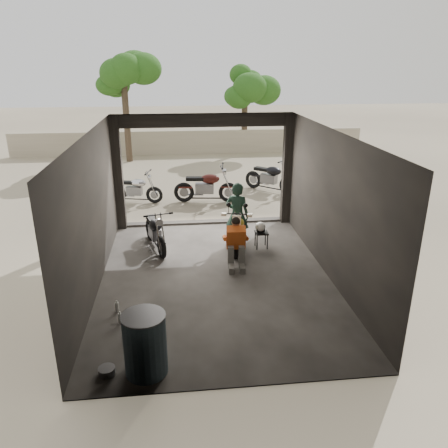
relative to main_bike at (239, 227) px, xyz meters
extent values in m
plane|color=#7A6D56|center=(-0.74, -1.61, -0.56)|extent=(80.00, 80.00, 0.00)
cube|color=#2D2B28|center=(-0.74, -1.61, -0.55)|extent=(5.00, 7.00, 0.02)
plane|color=black|center=(-0.74, -1.61, 2.64)|extent=(7.00, 7.00, 0.00)
cube|color=black|center=(-0.74, -5.11, 1.04)|extent=(5.00, 0.02, 3.20)
cube|color=black|center=(-3.24, -1.61, 1.04)|extent=(0.02, 7.00, 3.20)
cube|color=black|center=(1.76, -1.61, 1.04)|extent=(0.02, 7.00, 3.20)
cube|color=black|center=(-3.12, 1.77, 1.04)|extent=(0.24, 0.24, 3.20)
cube|color=black|center=(1.64, 1.77, 1.04)|extent=(0.24, 0.24, 3.20)
cube|color=black|center=(-0.74, 1.81, 2.46)|extent=(5.00, 0.16, 0.36)
cube|color=#2D2B28|center=(-0.74, 1.89, -0.52)|extent=(5.00, 0.25, 0.08)
cube|color=gray|center=(-0.74, 12.39, 0.04)|extent=(18.00, 0.30, 1.20)
cylinder|color=#382B1E|center=(-3.74, 10.89, 1.23)|extent=(0.30, 0.30, 3.58)
ellipsoid|color=#1E4C14|center=(-3.74, 10.89, 3.47)|extent=(2.20, 2.20, 3.14)
cylinder|color=#382B1E|center=(2.06, 12.39, 1.04)|extent=(0.30, 0.30, 3.20)
ellipsoid|color=#1E4C14|center=(2.06, 12.39, 3.04)|extent=(2.20, 2.20, 2.80)
imported|color=black|center=(-0.02, 0.12, 0.29)|extent=(0.74, 0.64, 1.71)
cube|color=black|center=(0.58, -0.08, -0.13)|extent=(0.32, 0.32, 0.04)
cylinder|color=black|center=(0.44, -0.21, -0.35)|extent=(0.03, 0.03, 0.43)
cylinder|color=black|center=(0.71, -0.21, -0.35)|extent=(0.03, 0.03, 0.43)
cylinder|color=black|center=(0.44, 0.05, -0.35)|extent=(0.03, 0.03, 0.43)
cylinder|color=black|center=(0.71, 0.05, -0.35)|extent=(0.03, 0.03, 0.43)
ellipsoid|color=silver|center=(0.55, -0.05, 0.01)|extent=(0.35, 0.36, 0.25)
cylinder|color=#39515F|center=(-2.08, -4.61, -0.06)|extent=(0.82, 0.82, 1.01)
cylinder|color=black|center=(2.80, 2.81, 0.53)|extent=(0.08, 0.08, 2.19)
cylinder|color=beige|center=(2.80, 2.79, 1.43)|extent=(0.80, 0.03, 0.80)
camera|label=1|loc=(-1.51, -10.23, 3.96)|focal=35.00mm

